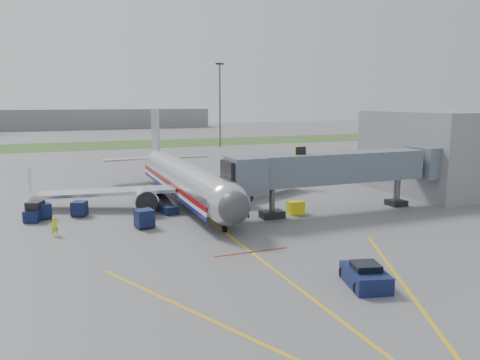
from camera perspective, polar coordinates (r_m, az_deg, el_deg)
name	(u,v)px	position (r m, az deg, el deg)	size (l,w,h in m)	color
ground	(233,238)	(39.18, -0.92, -7.09)	(400.00, 400.00, 0.00)	#565659
grass_strip	(110,145)	(126.32, -15.52, 4.13)	(300.00, 25.00, 0.01)	#2D4C1E
apron_markings	(271,267)	(32.71, 3.74, -10.53)	(21.52, 50.00, 0.01)	gold
airliner	(185,179)	(52.79, -6.77, 0.15)	(32.10, 35.67, 10.25)	silver
jet_bridge	(334,169)	(48.33, 11.34, 1.34)	(25.30, 4.00, 6.90)	slate
terminal	(430,152)	(62.80, 22.11, 3.18)	(10.00, 16.00, 10.00)	slate
light_mast_right	(220,103)	(116.57, -2.47, 9.35)	(2.00, 0.44, 20.40)	#595B60
distant_terminal	(63,119)	(205.28, -20.82, 6.94)	(120.00, 14.00, 8.00)	slate
pushback_tug	(365,276)	(30.31, 15.04, -11.28)	(2.99, 3.96, 1.47)	#0D143B
baggage_tug	(36,212)	(48.75, -23.66, -3.58)	(2.23, 2.95, 1.85)	#0D143B
baggage_cart_a	(43,211)	(49.07, -22.90, -3.49)	(1.73, 1.73, 1.53)	#0D143B
baggage_cart_b	(79,209)	(48.92, -18.99, -3.32)	(1.81, 1.81, 1.48)	#0D143B
baggage_cart_c	(144,219)	(42.92, -11.58, -4.62)	(1.80, 1.80, 1.67)	#0D143B
belt_loader	(166,208)	(48.55, -9.00, -3.33)	(1.88, 4.14, 1.96)	#0D143B
ground_power_cart	(296,208)	(47.56, 6.80, -3.37)	(1.61, 1.08, 1.28)	yellow
ramp_worker	(55,226)	(42.62, -21.63, -5.28)	(0.58, 0.38, 1.60)	#C1ED1B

